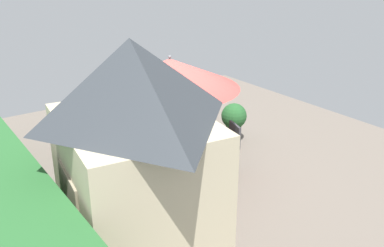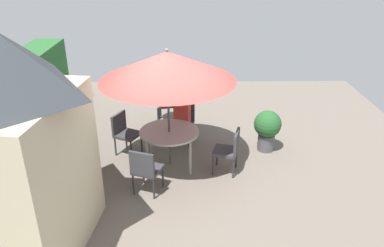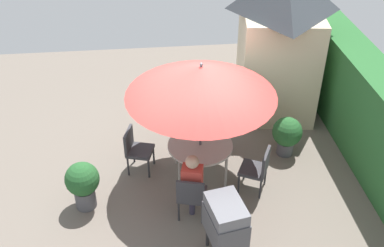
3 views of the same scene
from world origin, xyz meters
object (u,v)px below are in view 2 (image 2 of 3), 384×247
at_px(chair_near_shed, 183,120).
at_px(potted_plant_by_shed, 267,128).
at_px(chair_far_side, 124,131).
at_px(chair_toward_hedge, 145,168).
at_px(potted_plant_by_grill, 74,156).
at_px(patio_umbrella, 167,66).
at_px(garden_shed, 11,146).
at_px(bbq_grill, 167,92).
at_px(chair_toward_house, 230,149).
at_px(patio_table, 169,134).
at_px(person_in_red, 182,111).

xyz_separation_m(chair_near_shed, potted_plant_by_shed, (-0.47, -1.82, 0.02)).
xyz_separation_m(chair_far_side, chair_toward_hedge, (-1.52, -0.60, 0.00)).
bearing_deg(chair_toward_hedge, chair_near_shed, -17.45).
distance_m(chair_toward_hedge, potted_plant_by_grill, 1.51).
xyz_separation_m(patio_umbrella, chair_near_shed, (1.04, -0.27, -1.56)).
relative_size(chair_near_shed, chair_far_side, 1.00).
height_order(garden_shed, chair_near_shed, garden_shed).
bearing_deg(potted_plant_by_shed, bbq_grill, 57.51).
relative_size(chair_toward_house, potted_plant_by_grill, 1.09).
bearing_deg(potted_plant_by_grill, chair_toward_house, -86.50).
bearing_deg(patio_table, garden_shed, 139.54).
bearing_deg(potted_plant_by_shed, garden_shed, 125.43).
xyz_separation_m(bbq_grill, person_in_red, (-1.03, -0.38, -0.06)).
bearing_deg(potted_plant_by_shed, potted_plant_by_grill, 105.63).
bearing_deg(bbq_grill, potted_plant_by_shed, -122.49).
bearing_deg(potted_plant_by_grill, garden_shed, 174.21).
bearing_deg(chair_far_side, potted_plant_by_grill, 140.87).
distance_m(patio_table, patio_umbrella, 1.39).
bearing_deg(patio_umbrella, potted_plant_by_grill, 105.92).
bearing_deg(potted_plant_by_shed, chair_toward_house, 135.04).
xyz_separation_m(bbq_grill, chair_near_shed, (-0.95, -0.40, -0.33)).
height_order(garden_shed, chair_toward_house, garden_shed).
relative_size(garden_shed, patio_table, 2.75).
relative_size(potted_plant_by_shed, potted_plant_by_grill, 1.11).
xyz_separation_m(potted_plant_by_shed, person_in_red, (0.38, 1.84, 0.25)).
height_order(garden_shed, chair_toward_hedge, garden_shed).
bearing_deg(person_in_red, garden_shed, 145.80).
distance_m(patio_table, bbq_grill, 2.00).
height_order(chair_toward_house, person_in_red, person_in_red).
xyz_separation_m(chair_toward_hedge, person_in_red, (1.99, -0.63, 0.26)).
bearing_deg(patio_table, chair_far_side, 63.76).
bearing_deg(person_in_red, chair_toward_hedge, 162.43).
relative_size(chair_near_shed, potted_plant_by_shed, 0.98).
distance_m(patio_table, chair_far_side, 1.11).
height_order(patio_table, chair_far_side, chair_far_side).
distance_m(patio_umbrella, potted_plant_by_shed, 2.66).
bearing_deg(bbq_grill, chair_near_shed, -156.94).
height_order(chair_far_side, chair_toward_hedge, same).
distance_m(patio_umbrella, chair_toward_house, 1.98).
distance_m(chair_toward_house, potted_plant_by_grill, 2.98).
height_order(chair_toward_hedge, potted_plant_by_grill, chair_toward_hedge).
height_order(patio_umbrella, chair_toward_hedge, patio_umbrella).
bearing_deg(patio_table, patio_umbrella, -71.57).
bearing_deg(chair_toward_house, bbq_grill, 29.62).
relative_size(patio_umbrella, chair_toward_hedge, 2.87).
bearing_deg(chair_far_side, chair_toward_house, -110.57).
bearing_deg(garden_shed, potted_plant_by_shed, -54.57).
bearing_deg(potted_plant_by_shed, patio_umbrella, 105.37).
bearing_deg(potted_plant_by_grill, chair_far_side, -39.13).
relative_size(patio_table, person_in_red, 0.94).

